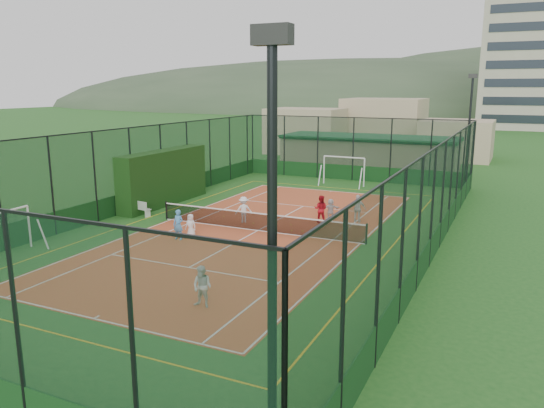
% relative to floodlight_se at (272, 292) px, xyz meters
% --- Properties ---
extents(ground, '(300.00, 300.00, 0.00)m').
position_rel_floodlight_se_xyz_m(ground, '(-8.60, 16.60, -4.12)').
color(ground, '#1F591E').
rests_on(ground, ground).
extents(court_slab, '(11.17, 23.97, 0.01)m').
position_rel_floodlight_se_xyz_m(court_slab, '(-8.60, 16.60, -4.12)').
color(court_slab, '#BF562A').
rests_on(court_slab, ground).
extents(tennis_net, '(11.67, 0.12, 1.06)m').
position_rel_floodlight_se_xyz_m(tennis_net, '(-8.60, 16.60, -3.59)').
color(tennis_net, black).
rests_on(tennis_net, ground).
extents(perimeter_fence, '(18.12, 34.12, 5.00)m').
position_rel_floodlight_se_xyz_m(perimeter_fence, '(-8.60, 16.60, -1.62)').
color(perimeter_fence, '#113420').
rests_on(perimeter_fence, ground).
extents(floodlight_se, '(0.60, 0.26, 8.25)m').
position_rel_floodlight_se_xyz_m(floodlight_se, '(0.00, 0.00, 0.00)').
color(floodlight_se, black).
rests_on(floodlight_se, ground).
extents(floodlight_ne, '(0.60, 0.26, 8.25)m').
position_rel_floodlight_se_xyz_m(floodlight_ne, '(0.00, 33.20, 0.00)').
color(floodlight_ne, black).
rests_on(floodlight_ne, ground).
extents(clubhouse, '(15.20, 7.20, 3.15)m').
position_rel_floodlight_se_xyz_m(clubhouse, '(-8.60, 38.60, -2.55)').
color(clubhouse, tan).
rests_on(clubhouse, ground).
extents(apartment_tower, '(15.00, 12.00, 30.00)m').
position_rel_floodlight_se_xyz_m(apartment_tower, '(3.40, 98.60, 10.88)').
color(apartment_tower, beige).
rests_on(apartment_tower, ground).
extents(distant_hills, '(200.00, 60.00, 24.00)m').
position_rel_floodlight_se_xyz_m(distant_hills, '(-8.60, 166.60, -4.12)').
color(distant_hills, '#384C33').
rests_on(distant_hills, ground).
extents(hedge_left, '(1.18, 7.87, 3.44)m').
position_rel_floodlight_se_xyz_m(hedge_left, '(-16.90, 19.89, -2.40)').
color(hedge_left, black).
rests_on(hedge_left, ground).
extents(white_bench, '(1.74, 0.79, 0.95)m').
position_rel_floodlight_se_xyz_m(white_bench, '(-16.40, 16.70, -3.65)').
color(white_bench, white).
rests_on(white_bench, ground).
extents(futsal_goal_near, '(3.10, 1.08, 1.97)m').
position_rel_floodlight_se_xyz_m(futsal_goal_near, '(-16.91, 8.08, -3.14)').
color(futsal_goal_near, white).
rests_on(futsal_goal_near, ground).
extents(futsal_goal_far, '(3.35, 1.06, 2.14)m').
position_rel_floodlight_se_xyz_m(futsal_goal_far, '(-8.58, 31.22, -3.05)').
color(futsal_goal_far, white).
rests_on(futsal_goal_far, ground).
extents(child_near_left, '(0.60, 0.42, 1.17)m').
position_rel_floodlight_se_xyz_m(child_near_left, '(-11.11, 14.13, -3.53)').
color(child_near_left, white).
rests_on(child_near_left, court_slab).
extents(child_near_mid, '(0.55, 0.36, 1.49)m').
position_rel_floodlight_se_xyz_m(child_near_mid, '(-11.41, 13.51, -3.37)').
color(child_near_mid, '#4A95D2').
rests_on(child_near_mid, court_slab).
extents(child_near_right, '(0.71, 0.55, 1.46)m').
position_rel_floodlight_se_xyz_m(child_near_right, '(-5.90, 7.03, -3.39)').
color(child_near_right, white).
rests_on(child_near_right, court_slab).
extents(child_far_left, '(1.09, 0.96, 1.46)m').
position_rel_floodlight_se_xyz_m(child_far_left, '(-10.07, 17.80, -3.39)').
color(child_far_left, white).
rests_on(child_far_left, court_slab).
extents(child_far_right, '(0.92, 0.41, 1.55)m').
position_rel_floodlight_se_xyz_m(child_far_right, '(-4.39, 20.55, -3.34)').
color(child_far_right, silver).
rests_on(child_far_right, court_slab).
extents(child_far_back, '(1.13, 0.86, 1.19)m').
position_rel_floodlight_se_xyz_m(child_far_back, '(-5.96, 20.52, -3.52)').
color(child_far_back, silver).
rests_on(child_far_back, court_slab).
extents(coach, '(0.79, 0.64, 1.52)m').
position_rel_floodlight_se_xyz_m(coach, '(-6.23, 19.64, -3.35)').
color(coach, '#AF121F').
rests_on(coach, court_slab).
extents(tennis_balls, '(5.42, 1.27, 0.07)m').
position_rel_floodlight_se_xyz_m(tennis_balls, '(-8.38, 17.87, -4.08)').
color(tennis_balls, '#CCE033').
rests_on(tennis_balls, court_slab).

